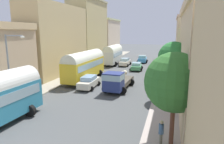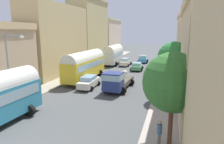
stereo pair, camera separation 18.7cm
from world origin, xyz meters
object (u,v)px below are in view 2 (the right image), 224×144
cargo_truck_0 (117,80)px  streetlamp_near (11,65)px  parked_bus_1 (85,64)px  car_2 (89,82)px  pedestrian_1 (172,106)px  car_3 (125,62)px  parked_bus_2 (113,54)px  car_0 (137,66)px  pedestrian_0 (159,132)px  car_1 (143,59)px

cargo_truck_0 → streetlamp_near: (-7.79, -8.05, 2.80)m
parked_bus_1 → car_2: parked_bus_1 is taller
pedestrian_1 → car_3: bearing=111.5°
cargo_truck_0 → streetlamp_near: streetlamp_near is taller
parked_bus_2 → car_0: (5.98, -5.10, -1.58)m
car_2 → car_3: (0.66, 17.71, -0.00)m
pedestrian_0 → streetlamp_near: bearing=167.5°
car_3 → pedestrian_0: 30.30m
car_1 → car_3: 5.87m
car_1 → car_2: (-3.55, -22.81, -0.03)m
car_1 → streetlamp_near: size_ratio=0.57×
car_1 → parked_bus_1: bearing=-106.8°
cargo_truck_0 → car_2: cargo_truck_0 is taller
cargo_truck_0 → car_0: bearing=89.9°
parked_bus_2 → streetlamp_near: size_ratio=1.22×
streetlamp_near → car_2: bearing=64.1°
car_3 → car_2: bearing=-92.1°
pedestrian_0 → streetlamp_near: streetlamp_near is taller
parked_bus_2 → car_1: size_ratio=2.13×
parked_bus_1 → parked_bus_2: (0.01, 14.76, -0.06)m
car_2 → parked_bus_1: bearing=120.4°
parked_bus_1 → car_0: 11.49m
parked_bus_1 → car_0: (5.99, 9.67, -1.63)m
car_2 → pedestrian_0: pedestrian_0 is taller
parked_bus_1 → car_1: 19.96m
streetlamp_near → car_1: bearing=76.3°
streetlamp_near → parked_bus_1: bearing=81.4°
cargo_truck_0 → car_2: size_ratio=1.58×
car_1 → pedestrian_0: 34.61m
parked_bus_2 → parked_bus_1: bearing=-90.0°
car_1 → streetlamp_near: bearing=-103.7°
cargo_truck_0 → car_1: (-0.20, 23.06, -0.47)m
car_3 → pedestrian_1: size_ratio=2.42×
pedestrian_1 → cargo_truck_0: bearing=136.1°
cargo_truck_0 → car_0: cargo_truck_0 is taller
car_1 → pedestrian_0: pedestrian_0 is taller
pedestrian_1 → pedestrian_0: bearing=-98.2°
parked_bus_1 → pedestrian_1: parked_bus_1 is taller
car_3 → streetlamp_near: 26.63m
car_1 → car_2: car_1 is taller
pedestrian_0 → pedestrian_1: bearing=81.8°
streetlamp_near → parked_bus_2: bearing=86.1°
pedestrian_1 → parked_bus_1: bearing=140.6°
cargo_truck_0 → car_0: size_ratio=1.67×
pedestrian_0 → car_3: bearing=106.9°
cargo_truck_0 → pedestrian_1: size_ratio=3.76×
car_0 → streetlamp_near: size_ratio=0.60×
pedestrian_0 → streetlamp_near: (-13.50, 2.99, 3.03)m
parked_bus_1 → pedestrian_1: (12.37, -10.17, -1.33)m
car_3 → cargo_truck_0: bearing=-80.2°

